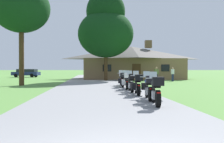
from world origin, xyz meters
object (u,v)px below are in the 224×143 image
Objects in this scene: motorcycle_black_nearest_to_camera at (156,91)px; parked_navy_suv_far_left at (26,73)px; motorcycle_red_farthest_in_row at (121,79)px; tree_left_near at (21,2)px; motorcycle_orange_third_in_row at (138,85)px; motorcycle_black_fourth_in_row at (131,83)px; bystander_olive_shirt_beside_signpost at (156,73)px; motorcycle_blue_second_in_row at (149,88)px; motorcycle_yellow_sixth_in_row at (123,80)px; bystander_white_shirt_near_lodge at (173,73)px; motorcycle_green_fifth_in_row at (127,81)px; tree_by_lodge_front at (106,27)px.

motorcycle_black_nearest_to_camera is 39.82m from parked_navy_suv_far_left.
motorcycle_red_farthest_in_row is 0.19× the size of tree_left_near.
motorcycle_black_nearest_to_camera is 4.09m from motorcycle_orange_third_in_row.
parked_navy_suv_far_left is at bearing 121.61° from motorcycle_red_farthest_in_row.
motorcycle_black_fourth_in_row is (-0.07, 6.04, 0.00)m from motorcycle_black_nearest_to_camera.
bystander_olive_shirt_beside_signpost reaches higher than motorcycle_red_farthest_in_row.
motorcycle_black_nearest_to_camera is at bearing -88.27° from motorcycle_blue_second_in_row.
motorcycle_yellow_sixth_in_row is at bearing 91.77° from motorcycle_black_fourth_in_row.
motorcycle_red_farthest_in_row is 10.60m from bystander_white_shirt_near_lodge.
bystander_olive_shirt_beside_signpost is (4.90, 19.75, 0.31)m from motorcycle_black_nearest_to_camera.
motorcycle_blue_second_in_row is 1.00× the size of motorcycle_green_fifth_in_row.
motorcycle_red_farthest_in_row is 0.19× the size of tree_by_lodge_front.
motorcycle_black_fourth_in_row is at bearing -81.67° from motorcycle_yellow_sixth_in_row.
tree_left_near is (-7.90, -7.96, 0.94)m from tree_by_lodge_front.
parked_navy_suv_far_left reaches higher than motorcycle_blue_second_in_row.
motorcycle_blue_second_in_row is at bearing -109.94° from bystander_olive_shirt_beside_signpost.
parked_navy_suv_far_left is (-13.82, 35.56, 0.16)m from motorcycle_blue_second_in_row.
motorcycle_blue_second_in_row is 1.00× the size of motorcycle_yellow_sixth_in_row.
tree_left_near reaches higher than motorcycle_blue_second_in_row.
motorcycle_blue_second_in_row is at bearing 92.74° from motorcycle_black_nearest_to_camera.
motorcycle_red_farthest_in_row is 11.13m from tree_left_near.
motorcycle_black_nearest_to_camera is 1.00× the size of motorcycle_orange_third_in_row.
motorcycle_red_farthest_in_row is at bearing 95.83° from motorcycle_green_fifth_in_row.
tree_left_near is (-8.57, 7.99, 6.75)m from motorcycle_black_fourth_in_row.
tree_by_lodge_front reaches higher than motorcycle_black_fourth_in_row.
motorcycle_black_nearest_to_camera is at bearing -85.88° from motorcycle_orange_third_in_row.
bystander_olive_shirt_beside_signpost is 8.20m from tree_by_lodge_front.
motorcycle_red_farthest_in_row is at bearing 96.21° from motorcycle_yellow_sixth_in_row.
tree_left_near is (-15.61, -6.32, 6.44)m from bystander_white_shirt_near_lodge.
motorcycle_yellow_sixth_in_row is at bearing 97.10° from motorcycle_green_fifth_in_row.
tree_left_near reaches higher than motorcycle_green_fifth_in_row.
motorcycle_orange_third_in_row is (0.00, 4.09, -0.01)m from motorcycle_black_nearest_to_camera.
bystander_white_shirt_near_lodge is at bearing 65.94° from motorcycle_black_fourth_in_row.
motorcycle_black_fourth_in_row is at bearing 96.16° from motorcycle_orange_third_in_row.
tree_left_near is 24.80m from parked_navy_suv_far_left.
motorcycle_blue_second_in_row is 21.00m from tree_by_lodge_front.
motorcycle_red_farthest_in_row is at bearing 91.10° from motorcycle_black_fourth_in_row.
motorcycle_green_fifth_in_row is 4.17m from motorcycle_red_farthest_in_row.
bystander_olive_shirt_beside_signpost reaches higher than parked_navy_suv_far_left.
motorcycle_black_nearest_to_camera is 20.35m from bystander_olive_shirt_beside_signpost.
bystander_white_shirt_near_lodge is 0.16× the size of tree_left_near.
bystander_olive_shirt_beside_signpost is at bearing -21.63° from tree_by_lodge_front.
bystander_white_shirt_near_lodge and bystander_olive_shirt_beside_signpost have the same top height.
motorcycle_black_fourth_in_row is 34.19m from parked_navy_suv_far_left.
motorcycle_black_nearest_to_camera is at bearing -108.93° from bystander_olive_shirt_beside_signpost.
tree_left_near is at bearing -162.09° from bystander_olive_shirt_beside_signpost.
motorcycle_black_fourth_in_row is at bearing -83.90° from motorcycle_green_fifth_in_row.
motorcycle_black_fourth_in_row is 1.00× the size of motorcycle_green_fifth_in_row.
motorcycle_blue_second_in_row is 1.00× the size of motorcycle_red_farthest_in_row.
motorcycle_green_fifth_in_row is at bearing -155.09° from bystander_white_shirt_near_lodge.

